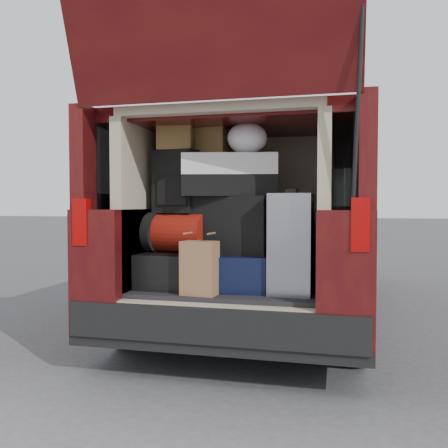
{
  "coord_description": "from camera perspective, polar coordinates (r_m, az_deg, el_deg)",
  "views": [
    {
      "loc": [
        0.74,
        -3.06,
        1.13
      ],
      "look_at": [
        -0.05,
        0.2,
        0.99
      ],
      "focal_mm": 38.0,
      "sensor_mm": 36.0,
      "label": 1
    }
  ],
  "objects": [
    {
      "name": "ground",
      "position": [
        3.35,
        -0.01,
        -17.41
      ],
      "size": [
        80.0,
        80.0,
        0.0
      ],
      "primitive_type": "plane",
      "color": "#3D3D40",
      "rests_on": "ground"
    },
    {
      "name": "minivan",
      "position": [
        4.98,
        5.01,
        -0.23
      ],
      "size": [
        1.9,
        5.35,
        2.77
      ],
      "color": "black",
      "rests_on": "ground"
    },
    {
      "name": "load_floor",
      "position": [
        3.52,
        1.06,
        -11.73
      ],
      "size": [
        1.24,
        1.05,
        0.55
      ],
      "primitive_type": "cube",
      "color": "black",
      "rests_on": "ground"
    },
    {
      "name": "black_hardshell",
      "position": [
        3.44,
        -5.46,
        -5.36
      ],
      "size": [
        0.47,
        0.63,
        0.24
      ],
      "primitive_type": "cube",
      "rotation": [
        0.0,
        0.0,
        -0.05
      ],
      "color": "black",
      "rests_on": "load_floor"
    },
    {
      "name": "navy_hardshell",
      "position": [
        3.32,
        1.95,
        -5.64
      ],
      "size": [
        0.49,
        0.58,
        0.24
      ],
      "primitive_type": "cube",
      "rotation": [
        0.0,
        0.0,
        0.07
      ],
      "color": "black",
      "rests_on": "load_floor"
    },
    {
      "name": "silver_roller",
      "position": [
        3.18,
        8.14,
        -2.28
      ],
      "size": [
        0.27,
        0.44,
        0.65
      ],
      "primitive_type": "cube",
      "rotation": [
        0.0,
        0.0,
        0.0
      ],
      "color": "silver",
      "rests_on": "load_floor"
    },
    {
      "name": "kraft_bag",
      "position": [
        3.06,
        -2.95,
        -5.32
      ],
      "size": [
        0.24,
        0.17,
        0.35
      ],
      "primitive_type": "cube",
      "rotation": [
        0.0,
        0.0,
        -0.13
      ],
      "color": "#8C5F3F",
      "rests_on": "load_floor"
    },
    {
      "name": "red_duffel",
      "position": [
        3.39,
        -5.53,
        -1.05
      ],
      "size": [
        0.47,
        0.35,
        0.28
      ],
      "primitive_type": "cube",
      "rotation": [
        0.0,
        0.0,
        -0.17
      ],
      "color": "maroon",
      "rests_on": "black_hardshell"
    },
    {
      "name": "black_soft_case",
      "position": [
        3.34,
        1.12,
        -0.08
      ],
      "size": [
        0.6,
        0.42,
        0.4
      ],
      "primitive_type": "cube",
      "rotation": [
        0.0,
        0.0,
        -0.16
      ],
      "color": "black",
      "rests_on": "navy_hardshell"
    },
    {
      "name": "backpack",
      "position": [
        3.43,
        -5.67,
        5.06
      ],
      "size": [
        0.34,
        0.25,
        0.45
      ],
      "primitive_type": "cube",
      "rotation": [
        0.0,
        0.0,
        -0.2
      ],
      "color": "black",
      "rests_on": "red_duffel"
    },
    {
      "name": "twotone_duffel",
      "position": [
        3.34,
        0.72,
        5.84
      ],
      "size": [
        0.7,
        0.46,
        0.29
      ],
      "primitive_type": "cube",
      "rotation": [
        0.0,
        0.0,
        0.2
      ],
      "color": "silver",
      "rests_on": "black_soft_case"
    },
    {
      "name": "grocery_sack_lower",
      "position": [
        3.45,
        -5.78,
        10.6
      ],
      "size": [
        0.27,
        0.23,
        0.22
      ],
      "primitive_type": "cube",
      "rotation": [
        0.0,
        0.0,
        0.13
      ],
      "color": "brown",
      "rests_on": "backpack"
    },
    {
      "name": "grocery_sack_upper",
      "position": [
        3.49,
        -1.31,
        9.89
      ],
      "size": [
        0.24,
        0.21,
        0.22
      ],
      "primitive_type": "cube",
      "rotation": [
        0.0,
        0.0,
        -0.15
      ],
      "color": "brown",
      "rests_on": "twotone_duffel"
    },
    {
      "name": "plastic_bag_center",
      "position": [
        3.33,
        2.81,
        10.27
      ],
      "size": [
        0.31,
        0.3,
        0.22
      ],
      "primitive_type": "ellipsoid",
      "rotation": [
        0.0,
        0.0,
        -0.16
      ],
      "color": "white",
      "rests_on": "twotone_duffel"
    }
  ]
}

